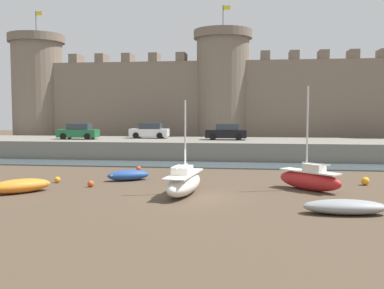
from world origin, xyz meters
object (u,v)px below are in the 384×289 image
at_px(rowboat_near_channel_right, 128,175).
at_px(mooring_buoy_off_centre, 91,184).
at_px(mooring_buoy_near_channel, 365,181).
at_px(sailboat_foreground_right, 184,182).
at_px(car_quay_centre_west, 78,132).
at_px(sailboat_midflat_right, 310,179).
at_px(rowboat_midflat_left, 20,186).
at_px(car_quay_centre_east, 150,131).
at_px(mooring_buoy_near_shore, 57,180).
at_px(rowboat_foreground_centre, 345,207).
at_px(mooring_buoy_mid_mud, 139,169).
at_px(car_quay_east, 226,132).

distance_m(rowboat_near_channel_right, mooring_buoy_off_centre, 3.23).
bearing_deg(mooring_buoy_near_channel, sailboat_foreground_right, -156.59).
bearing_deg(car_quay_centre_west, rowboat_near_channel_right, -58.08).
distance_m(sailboat_midflat_right, mooring_buoy_off_centre, 13.15).
relative_size(rowboat_near_channel_right, rowboat_midflat_left, 0.88).
height_order(mooring_buoy_off_centre, car_quay_centre_east, car_quay_centre_east).
bearing_deg(sailboat_midflat_right, sailboat_foreground_right, -161.83).
bearing_deg(car_quay_centre_west, mooring_buoy_near_channel, -31.62).
xyz_separation_m(mooring_buoy_near_shore, mooring_buoy_near_channel, (19.56, 1.64, 0.06)).
relative_size(rowboat_near_channel_right, rowboat_foreground_centre, 0.79).
xyz_separation_m(sailboat_midflat_right, mooring_buoy_off_centre, (-13.13, -0.59, -0.47)).
bearing_deg(mooring_buoy_mid_mud, car_quay_centre_west, 130.50).
relative_size(rowboat_midflat_left, mooring_buoy_off_centre, 8.55).
bearing_deg(mooring_buoy_near_shore, sailboat_midflat_right, -2.53).
relative_size(sailboat_midflat_right, rowboat_midflat_left, 1.79).
height_order(sailboat_foreground_right, car_quay_centre_east, sailboat_foreground_right).
bearing_deg(sailboat_foreground_right, mooring_buoy_near_shore, 160.96).
bearing_deg(car_quay_centre_east, rowboat_foreground_centre, -60.27).
relative_size(rowboat_near_channel_right, mooring_buoy_near_channel, 5.86).
xyz_separation_m(sailboat_midflat_right, mooring_buoy_mid_mud, (-12.07, 7.01, -0.48)).
bearing_deg(mooring_buoy_mid_mud, car_quay_centre_east, 99.23).
distance_m(rowboat_midflat_left, mooring_buoy_off_centre, 4.10).
xyz_separation_m(car_quay_east, car_quay_centre_west, (-15.24, -0.84, 0.00)).
distance_m(rowboat_near_channel_right, mooring_buoy_near_shore, 4.57).
bearing_deg(mooring_buoy_off_centre, mooring_buoy_mid_mud, 82.10).
bearing_deg(mooring_buoy_off_centre, mooring_buoy_near_shore, 154.74).
bearing_deg(mooring_buoy_near_channel, car_quay_centre_west, 148.38).
bearing_deg(car_quay_east, rowboat_midflat_left, -115.89).
relative_size(sailboat_foreground_right, rowboat_foreground_centre, 1.41).
bearing_deg(mooring_buoy_near_shore, rowboat_foreground_centre, -22.21).
height_order(rowboat_near_channel_right, rowboat_foreground_centre, rowboat_near_channel_right).
bearing_deg(mooring_buoy_off_centre, mooring_buoy_near_channel, 9.88).
bearing_deg(car_quay_centre_east, car_quay_centre_west, -159.94).
bearing_deg(car_quay_centre_east, mooring_buoy_near_channel, -44.88).
bearing_deg(sailboat_midflat_right, car_quay_centre_east, 125.16).
distance_m(mooring_buoy_mid_mud, mooring_buoy_near_channel, 16.45).
relative_size(sailboat_midflat_right, mooring_buoy_near_shore, 15.54).
bearing_deg(mooring_buoy_near_shore, mooring_buoy_off_centre, -25.26).
bearing_deg(sailboat_foreground_right, rowboat_midflat_left, -175.41).
relative_size(rowboat_midflat_left, car_quay_east, 0.82).
relative_size(sailboat_midflat_right, sailboat_foreground_right, 1.14).
height_order(mooring_buoy_near_shore, car_quay_centre_west, car_quay_centre_west).
bearing_deg(sailboat_midflat_right, rowboat_midflat_left, -169.38).
relative_size(rowboat_foreground_centre, mooring_buoy_near_channel, 7.42).
height_order(rowboat_foreground_centre, car_quay_east, car_quay_east).
bearing_deg(rowboat_foreground_centre, sailboat_midflat_right, 97.42).
height_order(mooring_buoy_mid_mud, car_quay_east, car_quay_east).
relative_size(mooring_buoy_near_shore, mooring_buoy_near_channel, 0.77).
height_order(mooring_buoy_mid_mud, mooring_buoy_near_channel, mooring_buoy_near_channel).
xyz_separation_m(sailboat_midflat_right, rowboat_foreground_centre, (0.79, -6.10, -0.32)).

